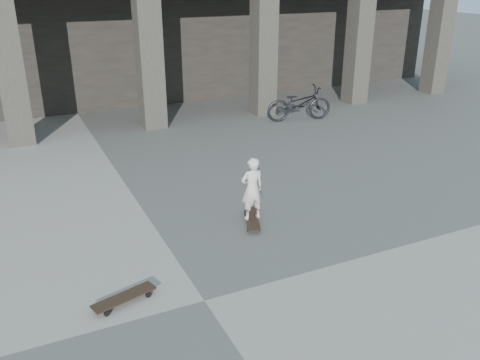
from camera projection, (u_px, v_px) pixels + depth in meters
name	position (u px, v px, depth m)	size (l,w,h in m)	color
ground	(204.00, 301.00, 6.98)	(90.00, 90.00, 0.00)	#494947
colonnade	(54.00, 8.00, 17.33)	(28.00, 8.82, 6.00)	black
longboard	(252.00, 219.00, 9.11)	(0.55, 0.96, 0.09)	black
skateboard_spare	(124.00, 298.00, 6.91)	(0.93, 0.46, 0.11)	black
child	(252.00, 189.00, 8.89)	(0.42, 0.28, 1.15)	#B9B0A7
bicycle	(299.00, 104.00, 15.24)	(0.69, 1.97, 1.03)	black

